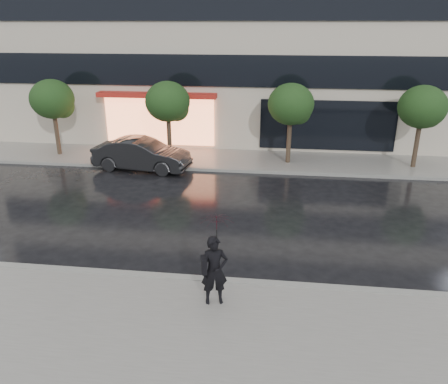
# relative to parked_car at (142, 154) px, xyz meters

# --- Properties ---
(ground) EXTENTS (120.00, 120.00, 0.00)m
(ground) POSITION_rel_parked_car_xyz_m (3.95, -8.30, -0.76)
(ground) COLOR black
(ground) RESTS_ON ground
(sidewalk_near) EXTENTS (60.00, 4.50, 0.12)m
(sidewalk_near) POSITION_rel_parked_car_xyz_m (3.95, -11.55, -0.70)
(sidewalk_near) COLOR slate
(sidewalk_near) RESTS_ON ground
(sidewalk_far) EXTENTS (60.00, 3.50, 0.12)m
(sidewalk_far) POSITION_rel_parked_car_xyz_m (3.95, 1.95, -0.70)
(sidewalk_far) COLOR slate
(sidewalk_far) RESTS_ON ground
(curb_near) EXTENTS (60.00, 0.25, 0.14)m
(curb_near) POSITION_rel_parked_car_xyz_m (3.95, -9.30, -0.69)
(curb_near) COLOR gray
(curb_near) RESTS_ON ground
(curb_far) EXTENTS (60.00, 0.25, 0.14)m
(curb_far) POSITION_rel_parked_car_xyz_m (3.95, 0.20, -0.69)
(curb_far) COLOR gray
(curb_far) RESTS_ON ground
(tree_far_west) EXTENTS (2.20, 2.20, 3.99)m
(tree_far_west) POSITION_rel_parked_car_xyz_m (-4.99, 1.73, 2.16)
(tree_far_west) COLOR #33261C
(tree_far_west) RESTS_ON ground
(tree_mid_west) EXTENTS (2.20, 2.20, 3.99)m
(tree_mid_west) POSITION_rel_parked_car_xyz_m (1.01, 1.73, 2.16)
(tree_mid_west) COLOR #33261C
(tree_mid_west) RESTS_ON ground
(tree_mid_east) EXTENTS (2.20, 2.20, 3.99)m
(tree_mid_east) POSITION_rel_parked_car_xyz_m (7.01, 1.73, 2.16)
(tree_mid_east) COLOR #33261C
(tree_mid_east) RESTS_ON ground
(tree_far_east) EXTENTS (2.20, 2.20, 3.99)m
(tree_far_east) POSITION_rel_parked_car_xyz_m (13.01, 1.73, 2.16)
(tree_far_east) COLOR #33261C
(tree_far_east) RESTS_ON ground
(parked_car) EXTENTS (4.77, 2.19, 1.52)m
(parked_car) POSITION_rel_parked_car_xyz_m (0.00, 0.00, 0.00)
(parked_car) COLOR black
(parked_car) RESTS_ON ground
(pedestrian_with_umbrella) EXTENTS (1.01, 1.02, 2.36)m
(pedestrian_with_umbrella) POSITION_rel_parked_car_xyz_m (5.02, -10.30, 0.80)
(pedestrian_with_umbrella) COLOR black
(pedestrian_with_umbrella) RESTS_ON sidewalk_near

